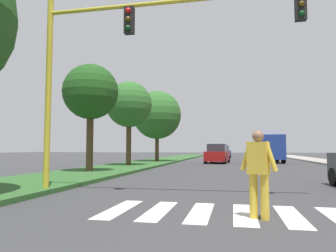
{
  "coord_description": "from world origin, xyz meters",
  "views": [
    {
      "loc": [
        -0.21,
        -0.27,
        1.34
      ],
      "look_at": [
        -4.32,
        19.52,
        2.78
      ],
      "focal_mm": 33.56,
      "sensor_mm": 36.0,
      "label": 1
    }
  ],
  "objects": [
    {
      "name": "sedan_midblock",
      "position": [
        -1.62,
        28.65,
        0.8
      ],
      "size": [
        2.21,
        4.45,
        1.73
      ],
      "color": "maroon",
      "rests_on": "ground_plane"
    },
    {
      "name": "pedestrian_performer",
      "position": [
        0.26,
        6.02,
        0.93
      ],
      "size": [
        0.71,
        0.4,
        1.69
      ],
      "color": "gold",
      "rests_on": "ground_plane"
    },
    {
      "name": "traffic_light_gantry",
      "position": [
        -3.2,
        8.3,
        4.35
      ],
      "size": [
        8.72,
        0.3,
        6.0
      ],
      "color": "gold",
      "rests_on": "median_strip"
    },
    {
      "name": "tree_distant",
      "position": [
        -7.27,
        28.57,
        4.5
      ],
      "size": [
        4.58,
        4.58,
        6.66
      ],
      "color": "#4C3823",
      "rests_on": "median_strip"
    },
    {
      "name": "truck_box_delivery",
      "position": [
        3.11,
        31.52,
        1.63
      ],
      "size": [
        2.4,
        6.2,
        3.1
      ],
      "color": "navy",
      "rests_on": "ground_plane"
    },
    {
      "name": "tree_mid",
      "position": [
        -7.57,
        14.99,
        4.29
      ],
      "size": [
        2.92,
        2.92,
        5.65
      ],
      "color": "#4C3823",
      "rests_on": "median_strip"
    },
    {
      "name": "median_strip",
      "position": [
        -7.54,
        28.0,
        0.07
      ],
      "size": [
        4.2,
        64.0,
        0.15
      ],
      "primitive_type": "cube",
      "color": "#2D5B28",
      "rests_on": "ground_plane"
    },
    {
      "name": "tree_far",
      "position": [
        -7.53,
        21.14,
        4.48
      ],
      "size": [
        3.3,
        3.3,
        6.01
      ],
      "color": "#4C3823",
      "rests_on": "median_strip"
    },
    {
      "name": "crosswalk",
      "position": [
        0.0,
        6.42,
        0.0
      ],
      "size": [
        5.85,
        2.2,
        0.01
      ],
      "color": "silver",
      "rests_on": "ground_plane"
    },
    {
      "name": "ground_plane",
      "position": [
        0.0,
        30.0,
        0.0
      ],
      "size": [
        140.0,
        140.0,
        0.0
      ],
      "primitive_type": "plane",
      "color": "#38383A"
    },
    {
      "name": "sedan_distant",
      "position": [
        -1.57,
        43.81,
        0.79
      ],
      "size": [
        2.11,
        4.48,
        1.7
      ],
      "color": "navy",
      "rests_on": "ground_plane"
    }
  ]
}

